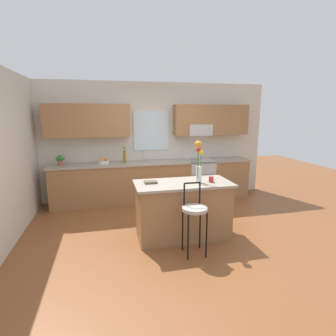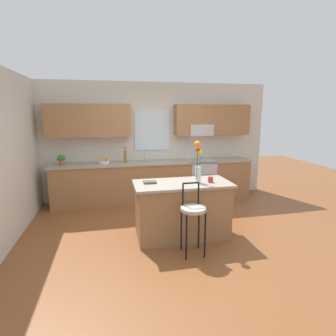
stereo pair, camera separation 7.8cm
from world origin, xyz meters
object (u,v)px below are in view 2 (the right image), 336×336
at_px(bar_stool_near, 193,212).
at_px(fruit_bowl_oranges, 104,162).
at_px(mug_ceramic, 211,180).
at_px(potted_plant_small, 61,159).
at_px(bottle_olive_oil, 125,156).
at_px(cookbook, 150,182).
at_px(oven_range, 200,179).
at_px(flower_vase, 198,161).
at_px(kitchen_island, 182,210).

bearing_deg(bar_stool_near, fruit_bowl_oranges, 116.34).
height_order(mug_ceramic, fruit_bowl_oranges, fruit_bowl_oranges).
height_order(bar_stool_near, potted_plant_small, potted_plant_small).
bearing_deg(bottle_olive_oil, potted_plant_small, 179.95).
bearing_deg(potted_plant_small, cookbook, -49.11).
distance_m(oven_range, fruit_bowl_oranges, 2.28).
height_order(flower_vase, bottle_olive_oil, flower_vase).
distance_m(oven_range, bar_stool_near, 2.69).
relative_size(mug_ceramic, fruit_bowl_oranges, 0.37).
xyz_separation_m(flower_vase, cookbook, (-0.75, 0.15, -0.34)).
height_order(oven_range, bar_stool_near, bar_stool_near).
xyz_separation_m(mug_ceramic, fruit_bowl_oranges, (-1.70, 2.02, -0.01)).
bearing_deg(bottle_olive_oil, cookbook, -81.66).
bearing_deg(bottle_olive_oil, flower_vase, -63.08).
xyz_separation_m(oven_range, mug_ceramic, (-0.53, -2.00, 0.51)).
xyz_separation_m(kitchen_island, potted_plant_small, (-2.13, 1.94, 0.58)).
bearing_deg(cookbook, flower_vase, -11.04).
distance_m(kitchen_island, mug_ceramic, 0.67).
distance_m(cookbook, potted_plant_small, 2.47).
height_order(mug_ceramic, bottle_olive_oil, bottle_olive_oil).
xyz_separation_m(bar_stool_near, mug_ceramic, (0.44, 0.51, 0.33)).
xyz_separation_m(flower_vase, fruit_bowl_oranges, (-1.48, 2.01, -0.31)).
xyz_separation_m(oven_range, bar_stool_near, (-0.97, -2.50, 0.18)).
xyz_separation_m(bar_stool_near, flower_vase, (0.23, 0.52, 0.64)).
xyz_separation_m(oven_range, cookbook, (-1.49, -1.84, 0.48)).
distance_m(oven_range, mug_ceramic, 2.13).
distance_m(fruit_bowl_oranges, potted_plant_small, 0.88).
height_order(cookbook, fruit_bowl_oranges, fruit_bowl_oranges).
xyz_separation_m(flower_vase, potted_plant_small, (-2.36, 2.01, -0.23)).
distance_m(oven_range, bottle_olive_oil, 1.86).
relative_size(oven_range, fruit_bowl_oranges, 3.83).
bearing_deg(flower_vase, potted_plant_small, 139.59).
bearing_deg(fruit_bowl_oranges, potted_plant_small, 179.92).
bearing_deg(oven_range, bottle_olive_oil, 179.20).
bearing_deg(kitchen_island, mug_ceramic, -10.04).
height_order(bar_stool_near, fruit_bowl_oranges, fruit_bowl_oranges).
bearing_deg(kitchen_island, oven_range, 63.11).
xyz_separation_m(flower_vase, bottle_olive_oil, (-1.02, 2.01, -0.21)).
relative_size(oven_range, potted_plant_small, 4.06).
bearing_deg(potted_plant_small, kitchen_island, -42.41).
xyz_separation_m(mug_ceramic, cookbook, (-0.96, 0.16, -0.03)).
distance_m(oven_range, potted_plant_small, 3.16).
height_order(kitchen_island, fruit_bowl_oranges, fruit_bowl_oranges).
bearing_deg(potted_plant_small, oven_range, -0.48).
relative_size(oven_range, flower_vase, 1.36).
bearing_deg(kitchen_island, bottle_olive_oil, 112.05).
bearing_deg(fruit_bowl_oranges, mug_ceramic, -50.00).
distance_m(oven_range, cookbook, 2.41).
distance_m(bar_stool_near, mug_ceramic, 0.75).
distance_m(bar_stool_near, potted_plant_small, 3.33).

